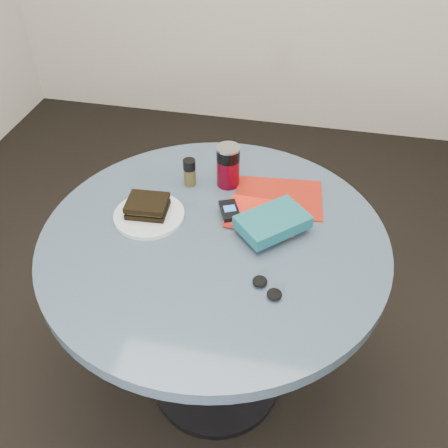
% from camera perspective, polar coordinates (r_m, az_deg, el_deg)
% --- Properties ---
extents(ground, '(4.00, 4.00, 0.00)m').
position_cam_1_polar(ground, '(2.01, -0.88, -17.30)').
color(ground, black).
rests_on(ground, ground).
extents(table, '(1.00, 1.00, 0.75)m').
position_cam_1_polar(table, '(1.54, -1.10, -5.82)').
color(table, black).
rests_on(table, ground).
extents(plate, '(0.28, 0.28, 0.01)m').
position_cam_1_polar(plate, '(1.50, -8.55, 0.98)').
color(plate, silver).
rests_on(plate, table).
extents(sandwich, '(0.12, 0.11, 0.04)m').
position_cam_1_polar(sandwich, '(1.49, -8.75, 2.06)').
color(sandwich, black).
rests_on(sandwich, plate).
extents(soda_can, '(0.09, 0.09, 0.14)m').
position_cam_1_polar(soda_can, '(1.58, 0.47, 6.65)').
color(soda_can, '#5A0414').
rests_on(soda_can, table).
extents(pepper_grinder, '(0.05, 0.05, 0.09)m').
position_cam_1_polar(pepper_grinder, '(1.60, -3.95, 5.94)').
color(pepper_grinder, '#433D1D').
rests_on(pepper_grinder, table).
extents(magazine, '(0.29, 0.23, 0.00)m').
position_cam_1_polar(magazine, '(1.57, 6.26, 3.00)').
color(magazine, maroon).
rests_on(magazine, table).
extents(red_book, '(0.21, 0.14, 0.02)m').
position_cam_1_polar(red_book, '(1.48, 4.35, 1.03)').
color(red_book, red).
rests_on(red_book, magazine).
extents(novel, '(0.23, 0.22, 0.04)m').
position_cam_1_polar(novel, '(1.42, 5.58, 0.22)').
color(novel, '#145762').
rests_on(novel, red_book).
extents(mp3_player, '(0.08, 0.10, 0.02)m').
position_cam_1_polar(mp3_player, '(1.47, 0.64, 1.56)').
color(mp3_player, black).
rests_on(mp3_player, red_book).
extents(headphones, '(0.10, 0.09, 0.02)m').
position_cam_1_polar(headphones, '(1.28, 4.93, -7.27)').
color(headphones, black).
rests_on(headphones, table).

